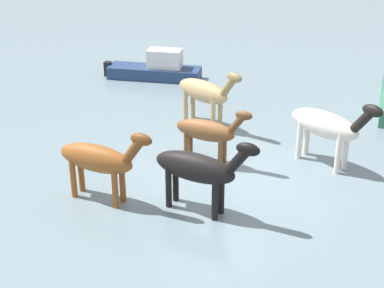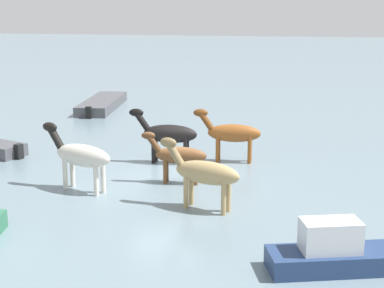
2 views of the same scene
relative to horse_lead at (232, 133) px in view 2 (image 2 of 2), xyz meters
name	(u,v)px [view 2 (image 2 of 2)]	position (x,y,z in m)	size (l,w,h in m)	color
ground_plane	(168,177)	(1.82, 2.46, -1.08)	(191.99, 191.99, 0.00)	slate
horse_lead	(232,133)	(0.00, 0.00, 0.00)	(2.53, 0.69, 1.96)	brown
horse_rear_stallion	(179,156)	(1.32, 2.98, -0.15)	(2.16, 0.57, 1.68)	brown
horse_gray_outer	(168,134)	(2.27, 0.67, 0.02)	(2.55, 0.60, 2.00)	black
horse_mid_herd	(81,155)	(4.12, 4.37, 0.06)	(2.64, 1.23, 2.07)	silver
horse_dark_mare	(204,173)	(0.05, 5.25, 0.00)	(2.53, 1.12, 1.97)	tan
boat_dinghy_port	(345,257)	(-3.68, 8.37, -0.78)	(3.76, 2.01, 1.31)	navy
boat_motor_center	(102,105)	(8.77, -9.83, -0.89)	(2.44, 6.29, 0.78)	#4C4C51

